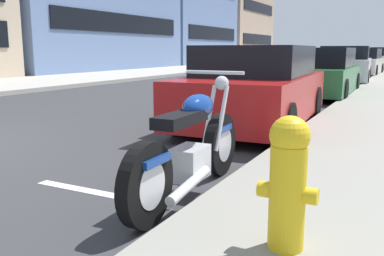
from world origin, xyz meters
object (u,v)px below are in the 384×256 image
(parked_car_far_down_curb, at_px, (345,65))
(car_opposite_curb, at_px, (221,62))
(parked_car_second_in_row, at_px, (361,63))
(parked_car_at_intersection, at_px, (319,73))
(parked_car_near_corner, at_px, (370,60))
(fire_hydrant, at_px, (288,179))
(parked_car_across_street, at_px, (255,88))
(parked_motorcycle, at_px, (191,150))

(parked_car_far_down_curb, relative_size, car_opposite_curb, 1.02)
(parked_car_far_down_curb, relative_size, parked_car_second_in_row, 1.13)
(parked_car_at_intersection, height_order, parked_car_far_down_curb, parked_car_far_down_curb)
(parked_car_near_corner, distance_m, fire_hydrant, 26.49)
(parked_car_across_street, relative_size, parked_car_far_down_curb, 0.89)
(parked_car_second_in_row, height_order, fire_hydrant, parked_car_second_in_row)
(parked_car_across_street, bearing_deg, parked_car_far_down_curb, -3.18)
(parked_car_far_down_curb, xyz_separation_m, parked_car_second_in_row, (5.18, -0.10, -0.03))
(parked_car_far_down_curb, height_order, parked_car_near_corner, parked_car_far_down_curb)
(parked_car_second_in_row, relative_size, parked_car_near_corner, 0.95)
(car_opposite_curb, relative_size, fire_hydrant, 5.53)
(parked_car_across_street, bearing_deg, parked_motorcycle, -172.97)
(parked_car_at_intersection, relative_size, parked_car_near_corner, 1.04)
(parked_car_far_down_curb, distance_m, parked_car_second_in_row, 5.18)
(parked_car_far_down_curb, bearing_deg, fire_hydrant, -177.04)
(parked_car_far_down_curb, bearing_deg, parked_car_across_street, 176.44)
(car_opposite_curb, bearing_deg, parked_car_far_down_curb, 54.69)
(parked_car_near_corner, relative_size, car_opposite_curb, 0.95)
(parked_car_at_intersection, distance_m, parked_car_far_down_curb, 5.61)
(parked_car_near_corner, bearing_deg, fire_hydrant, -177.34)
(parked_car_second_in_row, distance_m, parked_car_near_corner, 5.47)
(parked_car_second_in_row, height_order, car_opposite_curb, parked_car_second_in_row)
(parked_car_second_in_row, height_order, parked_car_near_corner, parked_car_near_corner)
(parked_car_across_street, xyz_separation_m, parked_car_second_in_row, (16.32, -0.15, -0.01))
(car_opposite_curb, bearing_deg, parked_car_across_street, 21.38)
(parked_motorcycle, height_order, car_opposite_curb, car_opposite_curb)
(parked_car_at_intersection, xyz_separation_m, parked_car_far_down_curb, (5.61, 0.02, 0.04))
(parked_car_across_street, bearing_deg, parked_car_second_in_row, -3.46)
(parked_motorcycle, height_order, parked_car_at_intersection, parked_car_at_intersection)
(parked_motorcycle, height_order, fire_hydrant, parked_motorcycle)
(parked_motorcycle, height_order, parked_car_near_corner, parked_car_near_corner)
(parked_car_far_down_curb, height_order, fire_hydrant, parked_car_far_down_curb)
(parked_car_near_corner, bearing_deg, parked_car_at_intersection, 178.88)
(parked_motorcycle, height_order, parked_car_second_in_row, parked_car_second_in_row)
(parked_car_near_corner, height_order, car_opposite_curb, parked_car_near_corner)
(parked_motorcycle, relative_size, parked_car_at_intersection, 0.49)
(parked_car_across_street, xyz_separation_m, parked_car_far_down_curb, (11.14, -0.05, 0.03))
(car_opposite_curb, bearing_deg, parked_motorcycle, 18.65)
(parked_car_at_intersection, bearing_deg, parked_motorcycle, -176.92)
(parked_car_at_intersection, height_order, car_opposite_curb, parked_car_at_intersection)
(parked_car_second_in_row, bearing_deg, parked_motorcycle, -176.35)
(parked_car_far_down_curb, xyz_separation_m, parked_car_near_corner, (10.65, -0.08, 0.00))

